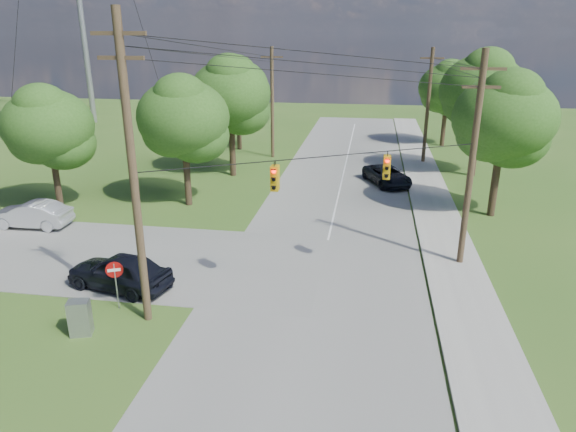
% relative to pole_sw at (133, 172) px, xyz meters
% --- Properties ---
extents(ground, '(140.00, 140.00, 0.00)m').
position_rel_pole_sw_xyz_m(ground, '(4.60, -0.40, -6.23)').
color(ground, '#345A1E').
rests_on(ground, ground).
extents(main_road, '(10.00, 100.00, 0.03)m').
position_rel_pole_sw_xyz_m(main_road, '(6.60, 4.60, -6.21)').
color(main_road, gray).
rests_on(main_road, ground).
extents(sidewalk_east, '(2.60, 100.00, 0.12)m').
position_rel_pole_sw_xyz_m(sidewalk_east, '(13.30, 4.60, -6.17)').
color(sidewalk_east, '#AAA89F').
rests_on(sidewalk_east, ground).
extents(pole_sw, '(2.00, 0.32, 12.00)m').
position_rel_pole_sw_xyz_m(pole_sw, '(0.00, 0.00, 0.00)').
color(pole_sw, brown).
rests_on(pole_sw, ground).
extents(pole_ne, '(2.00, 0.32, 10.50)m').
position_rel_pole_sw_xyz_m(pole_ne, '(13.50, 7.60, -0.76)').
color(pole_ne, brown).
rests_on(pole_ne, ground).
extents(pole_north_e, '(2.00, 0.32, 10.00)m').
position_rel_pole_sw_xyz_m(pole_north_e, '(13.50, 29.60, -1.10)').
color(pole_north_e, brown).
rests_on(pole_north_e, ground).
extents(pole_north_w, '(2.00, 0.32, 10.00)m').
position_rel_pole_sw_xyz_m(pole_north_w, '(-0.40, 29.60, -1.10)').
color(pole_north_w, brown).
rests_on(pole_north_w, ground).
extents(power_lines, '(13.93, 29.62, 4.93)m').
position_rel_pole_sw_xyz_m(power_lines, '(6.10, 11.14, 2.93)').
color(power_lines, black).
rests_on(power_lines, ground).
extents(traffic_signals, '(4.91, 3.27, 1.05)m').
position_rel_pole_sw_xyz_m(traffic_signals, '(7.15, 4.03, -0.73)').
color(traffic_signals, gold).
rests_on(traffic_signals, ground).
extents(tree_w_near, '(6.00, 6.00, 8.40)m').
position_rel_pole_sw_xyz_m(tree_w_near, '(-3.40, 14.60, -0.30)').
color(tree_w_near, '#483524').
rests_on(tree_w_near, ground).
extents(tree_w_mid, '(6.40, 6.40, 9.22)m').
position_rel_pole_sw_xyz_m(tree_w_mid, '(-2.40, 22.60, 0.35)').
color(tree_w_mid, '#483524').
rests_on(tree_w_mid, ground).
extents(tree_w_far, '(6.00, 6.00, 8.73)m').
position_rel_pole_sw_xyz_m(tree_w_far, '(-4.40, 32.60, 0.02)').
color(tree_w_far, '#483524').
rests_on(tree_w_far, ground).
extents(tree_e_near, '(6.20, 6.20, 8.81)m').
position_rel_pole_sw_xyz_m(tree_e_near, '(16.60, 15.60, 0.02)').
color(tree_e_near, '#483524').
rests_on(tree_e_near, ground).
extents(tree_e_mid, '(6.60, 6.60, 9.64)m').
position_rel_pole_sw_xyz_m(tree_e_mid, '(17.10, 25.60, 0.68)').
color(tree_e_mid, '#483524').
rests_on(tree_e_mid, ground).
extents(tree_e_far, '(5.80, 5.80, 8.32)m').
position_rel_pole_sw_xyz_m(tree_e_far, '(16.10, 37.60, -0.31)').
color(tree_e_far, '#483524').
rests_on(tree_e_far, ground).
extents(tree_cross_n, '(5.60, 5.60, 7.91)m').
position_rel_pole_sw_xyz_m(tree_cross_n, '(-11.40, 12.10, -0.63)').
color(tree_cross_n, '#483524').
rests_on(tree_cross_n, ground).
extents(car_cross_dark, '(5.25, 3.03, 1.68)m').
position_rel_pole_sw_xyz_m(car_cross_dark, '(-2.31, 2.30, -5.35)').
color(car_cross_dark, black).
rests_on(car_cross_dark, cross_road).
extents(car_cross_silver, '(4.80, 1.80, 1.56)m').
position_rel_pole_sw_xyz_m(car_cross_silver, '(-11.27, 8.90, -5.41)').
color(car_cross_silver, silver).
rests_on(car_cross_silver, cross_road).
extents(car_main_north, '(4.21, 5.58, 1.41)m').
position_rel_pole_sw_xyz_m(car_main_north, '(10.10, 21.80, -5.49)').
color(car_main_north, black).
rests_on(car_main_north, main_road).
extents(control_cabinet, '(0.94, 0.79, 1.45)m').
position_rel_pole_sw_xyz_m(control_cabinet, '(-2.07, -1.50, -5.50)').
color(control_cabinet, gray).
rests_on(control_cabinet, ground).
extents(do_not_enter_sign, '(0.67, 0.33, 2.17)m').
position_rel_pole_sw_xyz_m(do_not_enter_sign, '(-1.58, 0.60, -4.63)').
color(do_not_enter_sign, gray).
rests_on(do_not_enter_sign, ground).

